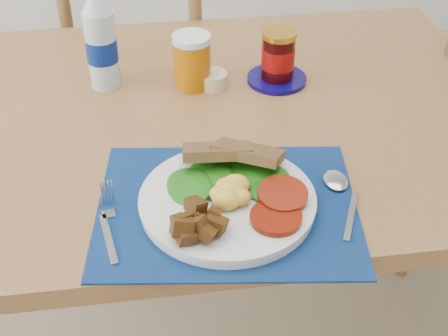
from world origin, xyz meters
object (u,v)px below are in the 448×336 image
object	(u,v)px
chair_far	(141,64)
juice_glass	(192,62)
breakfast_plate	(224,199)
jam_on_saucer	(278,60)
water_bottle	(101,43)

from	to	relation	value
chair_far	juice_glass	xyz separation A→B (m)	(0.11, -0.48, 0.25)
breakfast_plate	jam_on_saucer	size ratio (longest dim) A/B	2.21
water_bottle	juice_glass	distance (m)	0.20
chair_far	water_bottle	size ratio (longest dim) A/B	4.79
water_bottle	jam_on_saucer	size ratio (longest dim) A/B	1.73
chair_far	water_bottle	distance (m)	0.55
breakfast_plate	juice_glass	bearing A→B (deg)	104.53
chair_far	water_bottle	world-z (taller)	chair_far
breakfast_plate	water_bottle	world-z (taller)	water_bottle
chair_far	breakfast_plate	xyz separation A→B (m)	(0.12, -0.90, 0.22)
chair_far	breakfast_plate	distance (m)	0.94
water_bottle	juice_glass	world-z (taller)	water_bottle
juice_glass	breakfast_plate	bearing A→B (deg)	-88.57
water_bottle	chair_far	bearing A→B (deg)	80.60
juice_glass	jam_on_saucer	size ratio (longest dim) A/B	0.85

